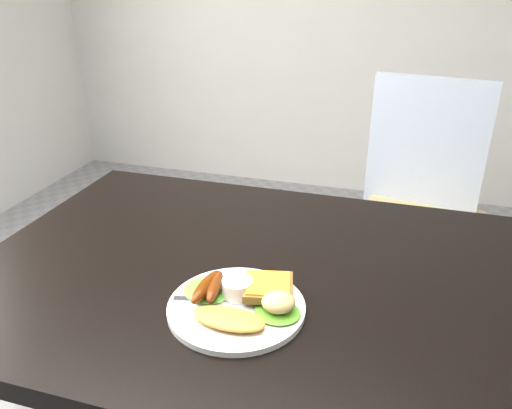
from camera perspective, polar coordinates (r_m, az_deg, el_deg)
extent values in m
cube|color=black|center=(1.02, 1.66, -8.49)|extent=(1.20, 0.80, 0.04)
cube|color=tan|center=(1.89, 17.91, -2.68)|extent=(0.49, 0.49, 0.05)
imported|color=#2D468D|center=(1.52, -4.95, 8.50)|extent=(0.69, 0.52, 1.72)
cylinder|color=white|center=(0.89, -2.25, -11.67)|extent=(0.24, 0.24, 0.01)
ellipsoid|color=#3E8F1E|center=(0.92, -5.46, -9.70)|extent=(0.11, 0.10, 0.01)
ellipsoid|color=#438A21|center=(0.87, 2.45, -12.19)|extent=(0.09, 0.08, 0.01)
ellipsoid|color=orange|center=(0.84, -3.17, -12.89)|extent=(0.13, 0.07, 0.02)
ellipsoid|color=#632C02|center=(0.90, -5.72, -9.30)|extent=(0.03, 0.11, 0.03)
ellipsoid|color=#6B2A08|center=(0.90, -4.73, -9.30)|extent=(0.04, 0.10, 0.02)
cylinder|color=white|center=(0.90, -2.15, -9.52)|extent=(0.07, 0.07, 0.03)
cube|color=brown|center=(0.93, 0.94, -9.31)|extent=(0.07, 0.07, 0.01)
cube|color=brown|center=(0.90, 1.43, -9.44)|extent=(0.10, 0.10, 0.01)
ellipsoid|color=beige|center=(0.86, 2.57, -11.09)|extent=(0.07, 0.07, 0.03)
cube|color=#ADAFB7|center=(0.90, -4.35, -10.92)|extent=(0.16, 0.05, 0.00)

